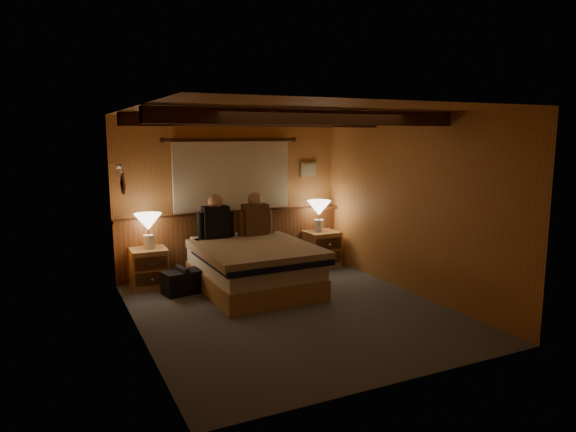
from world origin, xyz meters
TOP-DOWN VIEW (x-y plane):
  - floor at (0.00, 0.00)m, footprint 4.20×4.20m
  - ceiling at (0.00, 0.00)m, footprint 4.20×4.20m
  - wall_back at (0.00, 2.10)m, footprint 3.60×0.00m
  - wall_left at (-1.80, 0.00)m, footprint 0.00×4.20m
  - wall_right at (1.80, 0.00)m, footprint 0.00×4.20m
  - wall_front at (0.00, -2.10)m, footprint 3.60×0.00m
  - wainscot at (0.00, 2.04)m, footprint 3.60×0.23m
  - curtain_window at (0.00, 2.03)m, footprint 2.18×0.09m
  - ceiling_beams at (0.00, 0.15)m, footprint 3.60×1.65m
  - coat_rail at (-1.72, 1.58)m, footprint 0.05×0.55m
  - framed_print at (1.35, 2.08)m, footprint 0.30×0.04m
  - bed at (-0.10, 0.94)m, footprint 1.51×1.92m
  - nightstand_left at (-1.36, 1.75)m, footprint 0.50×0.46m
  - nightstand_right at (1.43, 1.74)m, footprint 0.52×0.47m
  - lamp_left at (-1.35, 1.78)m, footprint 0.38×0.38m
  - lamp_right at (1.39, 1.78)m, footprint 0.39×0.39m
  - person_left at (-0.42, 1.61)m, footprint 0.55×0.23m
  - person_right at (0.19, 1.58)m, footprint 0.55×0.22m
  - duffel_bag at (-1.02, 1.22)m, footprint 0.56×0.40m

SIDE VIEW (x-z plane):
  - floor at x=0.00m, z-range 0.00..0.00m
  - duffel_bag at x=-1.02m, z-range -0.02..0.35m
  - nightstand_left at x=-1.36m, z-range 0.00..0.54m
  - nightstand_right at x=1.43m, z-range 0.00..0.56m
  - bed at x=-0.10m, z-range 0.01..0.66m
  - wainscot at x=0.00m, z-range 0.02..0.96m
  - lamp_left at x=-1.35m, z-range 0.64..1.14m
  - person_right at x=0.19m, z-range 0.58..1.24m
  - person_left at x=-0.42m, z-range 0.58..1.24m
  - lamp_right at x=1.39m, z-range 0.66..1.17m
  - wall_left at x=-1.80m, z-range -0.90..3.30m
  - wall_right at x=1.80m, z-range -0.90..3.30m
  - wall_back at x=0.00m, z-range -0.60..3.00m
  - wall_front at x=0.00m, z-range -0.60..3.00m
  - curtain_window at x=0.00m, z-range 0.96..2.08m
  - framed_print at x=1.35m, z-range 1.43..1.68m
  - coat_rail at x=-1.72m, z-range 1.55..1.79m
  - ceiling_beams at x=0.00m, z-range 2.23..2.39m
  - ceiling at x=0.00m, z-range 2.40..2.40m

